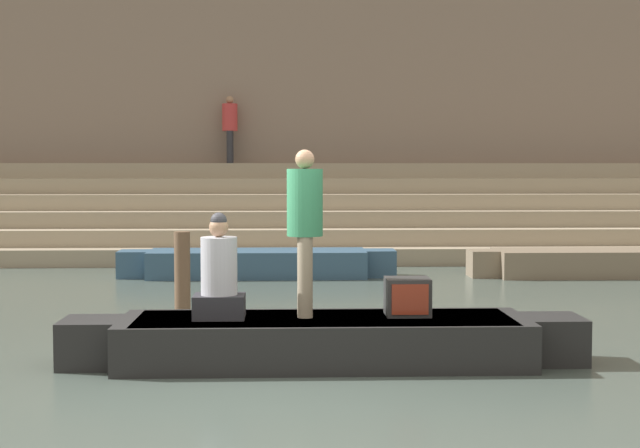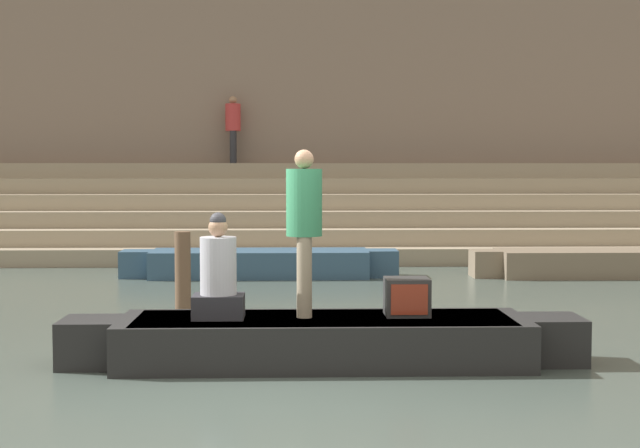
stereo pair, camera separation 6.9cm
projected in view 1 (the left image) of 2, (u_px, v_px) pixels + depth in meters
The scene contains 11 objects.
ground_plane at pixel (253, 376), 8.70m from camera, with size 120.00×120.00×0.00m, color #47544C.
ghat_steps at pixel (273, 222), 20.67m from camera, with size 36.00×3.72×2.16m.
back_wall at pixel (274, 124), 22.45m from camera, with size 34.20×1.28×6.38m.
rowboat_main at pixel (324, 339), 9.25m from camera, with size 5.41×1.34×0.48m.
person_standing at pixel (305, 221), 9.29m from camera, with size 0.38×0.38×1.74m.
person_rowing at pixel (219, 277), 9.17m from camera, with size 0.53×0.41×1.10m.
tv_set at pixel (407, 297), 9.37m from camera, with size 0.46×0.42×0.40m.
moored_boat_shore at pixel (595, 262), 16.78m from camera, with size 4.77×1.16×0.50m.
moored_boat_distant at pixel (258, 263), 16.68m from camera, with size 5.17×1.16×0.50m.
mooring_post at pixel (182, 282), 11.07m from camera, with size 0.20×0.20×1.25m, color brown.
person_on_steps at pixel (230, 125), 21.52m from camera, with size 0.37×0.37×1.62m.
Camera 1 is at (0.35, -8.61, 2.03)m, focal length 50.00 mm.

